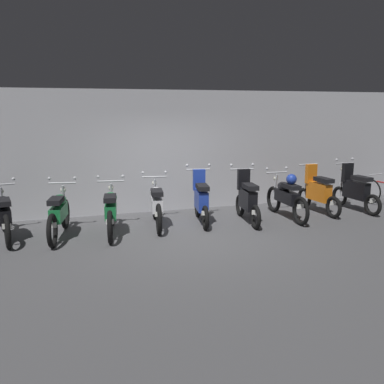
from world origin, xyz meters
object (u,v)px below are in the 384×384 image
(motorbike_slot_2, at_px, (59,213))
(motorbike_slot_3, at_px, (111,210))
(motorbike_slot_4, at_px, (156,204))
(motorbike_slot_5, at_px, (201,200))
(motorbike_slot_6, at_px, (247,199))
(motorbike_slot_7, at_px, (287,196))
(motorbike_slot_1, at_px, (4,215))
(motorbike_slot_8, at_px, (318,192))
(motorbike_slot_9, at_px, (355,190))

(motorbike_slot_2, distance_m, motorbike_slot_3, 1.02)
(motorbike_slot_3, xyz_separation_m, motorbike_slot_4, (1.02, 0.29, 0.00))
(motorbike_slot_5, height_order, motorbike_slot_6, same)
(motorbike_slot_4, relative_size, motorbike_slot_7, 0.99)
(motorbike_slot_1, height_order, motorbike_slot_2, same)
(motorbike_slot_3, distance_m, motorbike_slot_4, 1.06)
(motorbike_slot_7, distance_m, motorbike_slot_8, 1.05)
(motorbike_slot_2, bearing_deg, motorbike_slot_1, 170.04)
(motorbike_slot_3, xyz_separation_m, motorbike_slot_9, (6.13, 0.21, 0.04))
(motorbike_slot_1, distance_m, motorbike_slot_8, 7.16)
(motorbike_slot_1, distance_m, motorbike_slot_9, 8.19)
(motorbike_slot_1, relative_size, motorbike_slot_4, 1.00)
(motorbike_slot_2, height_order, motorbike_slot_4, same)
(motorbike_slot_6, bearing_deg, motorbike_slot_2, 179.21)
(motorbike_slot_1, bearing_deg, motorbike_slot_9, -0.33)
(motorbike_slot_4, bearing_deg, motorbike_slot_1, -179.29)
(motorbike_slot_5, distance_m, motorbike_slot_6, 1.05)
(motorbike_slot_2, relative_size, motorbike_slot_6, 1.15)
(motorbike_slot_6, bearing_deg, motorbike_slot_4, 172.32)
(motorbike_slot_1, bearing_deg, motorbike_slot_6, -2.66)
(motorbike_slot_9, bearing_deg, motorbike_slot_6, -176.43)
(motorbike_slot_3, bearing_deg, motorbike_slot_4, 16.05)
(motorbike_slot_8, bearing_deg, motorbike_slot_9, -5.01)
(motorbike_slot_1, xyz_separation_m, motorbike_slot_9, (8.19, -0.05, 0.04))
(motorbike_slot_6, bearing_deg, motorbike_slot_5, 165.90)
(motorbike_slot_3, bearing_deg, motorbike_slot_8, 3.35)
(motorbike_slot_5, xyz_separation_m, motorbike_slot_9, (4.08, -0.07, 0.00))
(motorbike_slot_7, bearing_deg, motorbike_slot_2, 179.58)
(motorbike_slot_1, bearing_deg, motorbike_slot_3, -7.11)
(motorbike_slot_4, bearing_deg, motorbike_slot_5, -1.10)
(motorbike_slot_4, bearing_deg, motorbike_slot_9, -0.96)
(motorbike_slot_2, distance_m, motorbike_slot_4, 2.06)
(motorbike_slot_9, bearing_deg, motorbike_slot_2, -178.92)
(motorbike_slot_6, xyz_separation_m, motorbike_slot_7, (1.02, 0.02, 0.00))
(motorbike_slot_7, relative_size, motorbike_slot_8, 1.16)
(motorbike_slot_2, distance_m, motorbike_slot_9, 7.15)
(motorbike_slot_2, height_order, motorbike_slot_9, motorbike_slot_9)
(motorbike_slot_4, height_order, motorbike_slot_8, motorbike_slot_8)
(motorbike_slot_3, bearing_deg, motorbike_slot_1, 172.89)
(motorbike_slot_2, height_order, motorbike_slot_3, same)
(motorbike_slot_8, relative_size, motorbike_slot_9, 1.00)
(motorbike_slot_9, bearing_deg, motorbike_slot_3, -178.05)
(motorbike_slot_9, bearing_deg, motorbike_slot_1, 179.67)
(motorbike_slot_4, relative_size, motorbike_slot_8, 1.15)
(motorbike_slot_7, height_order, motorbike_slot_9, motorbike_slot_9)
(motorbike_slot_2, xyz_separation_m, motorbike_slot_6, (4.09, -0.06, 0.04))
(motorbike_slot_4, height_order, motorbike_slot_9, motorbike_slot_9)
(motorbike_slot_5, bearing_deg, motorbike_slot_8, 0.45)
(motorbike_slot_8, height_order, motorbike_slot_9, motorbike_slot_9)
(motorbike_slot_7, bearing_deg, motorbike_slot_8, 14.34)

